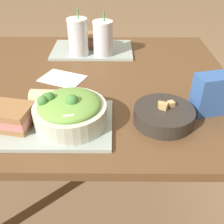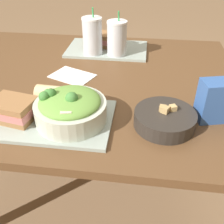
{
  "view_description": "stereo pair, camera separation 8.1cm",
  "coord_description": "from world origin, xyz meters",
  "px_view_note": "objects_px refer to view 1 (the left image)",
  "views": [
    {
      "loc": [
        0.2,
        -0.96,
        1.24
      ],
      "look_at": [
        0.19,
        -0.3,
        0.78
      ],
      "focal_mm": 42.0,
      "sensor_mm": 36.0,
      "label": 1
    },
    {
      "loc": [
        0.28,
        -0.96,
        1.24
      ],
      "look_at": [
        0.19,
        -0.3,
        0.78
      ],
      "focal_mm": 42.0,
      "sensor_mm": 36.0,
      "label": 2
    }
  ],
  "objects_px": {
    "drink_cup_red": "(103,39)",
    "sandwich_far": "(85,40)",
    "baguette_near": "(55,98)",
    "soup_bowl": "(164,115)",
    "napkin_folded": "(62,79)",
    "sandwich_near": "(10,116)",
    "drink_cup_dark": "(78,38)",
    "chip_bag": "(212,94)",
    "salad_bowl": "(70,111)"
  },
  "relations": [
    {
      "from": "baguette_near",
      "to": "drink_cup_red",
      "type": "xyz_separation_m",
      "value": [
        0.15,
        0.45,
        0.04
      ]
    },
    {
      "from": "sandwich_near",
      "to": "napkin_folded",
      "type": "relative_size",
      "value": 0.74
    },
    {
      "from": "drink_cup_dark",
      "to": "chip_bag",
      "type": "distance_m",
      "value": 0.67
    },
    {
      "from": "chip_bag",
      "to": "sandwich_far",
      "type": "bearing_deg",
      "value": 114.92
    },
    {
      "from": "soup_bowl",
      "to": "drink_cup_red",
      "type": "xyz_separation_m",
      "value": [
        -0.21,
        0.52,
        0.06
      ]
    },
    {
      "from": "drink_cup_red",
      "to": "chip_bag",
      "type": "relative_size",
      "value": 1.48
    },
    {
      "from": "chip_bag",
      "to": "napkin_folded",
      "type": "relative_size",
      "value": 0.66
    },
    {
      "from": "baguette_near",
      "to": "sandwich_far",
      "type": "relative_size",
      "value": 1.02
    },
    {
      "from": "soup_bowl",
      "to": "drink_cup_red",
      "type": "bearing_deg",
      "value": 111.95
    },
    {
      "from": "salad_bowl",
      "to": "napkin_folded",
      "type": "bearing_deg",
      "value": 104.28
    },
    {
      "from": "drink_cup_dark",
      "to": "drink_cup_red",
      "type": "relative_size",
      "value": 1.06
    },
    {
      "from": "soup_bowl",
      "to": "baguette_near",
      "type": "distance_m",
      "value": 0.36
    },
    {
      "from": "sandwich_near",
      "to": "baguette_near",
      "type": "bearing_deg",
      "value": 52.92
    },
    {
      "from": "salad_bowl",
      "to": "baguette_near",
      "type": "xyz_separation_m",
      "value": [
        -0.06,
        0.1,
        -0.02
      ]
    },
    {
      "from": "soup_bowl",
      "to": "napkin_folded",
      "type": "height_order",
      "value": "soup_bowl"
    },
    {
      "from": "soup_bowl",
      "to": "drink_cup_red",
      "type": "relative_size",
      "value": 0.94
    },
    {
      "from": "sandwich_near",
      "to": "drink_cup_red",
      "type": "bearing_deg",
      "value": 75.16
    },
    {
      "from": "soup_bowl",
      "to": "baguette_near",
      "type": "height_order",
      "value": "baguette_near"
    },
    {
      "from": "sandwich_far",
      "to": "drink_cup_dark",
      "type": "bearing_deg",
      "value": -82.24
    },
    {
      "from": "drink_cup_red",
      "to": "salad_bowl",
      "type": "bearing_deg",
      "value": -98.51
    },
    {
      "from": "salad_bowl",
      "to": "baguette_near",
      "type": "distance_m",
      "value": 0.12
    },
    {
      "from": "soup_bowl",
      "to": "sandwich_near",
      "type": "relative_size",
      "value": 1.25
    },
    {
      "from": "baguette_near",
      "to": "drink_cup_red",
      "type": "height_order",
      "value": "drink_cup_red"
    },
    {
      "from": "sandwich_near",
      "to": "napkin_folded",
      "type": "xyz_separation_m",
      "value": [
        0.1,
        0.32,
        -0.04
      ]
    },
    {
      "from": "sandwich_far",
      "to": "napkin_folded",
      "type": "height_order",
      "value": "sandwich_far"
    },
    {
      "from": "salad_bowl",
      "to": "soup_bowl",
      "type": "height_order",
      "value": "salad_bowl"
    },
    {
      "from": "sandwich_near",
      "to": "salad_bowl",
      "type": "bearing_deg",
      "value": 13.79
    },
    {
      "from": "drink_cup_dark",
      "to": "drink_cup_red",
      "type": "height_order",
      "value": "drink_cup_dark"
    },
    {
      "from": "soup_bowl",
      "to": "drink_cup_red",
      "type": "height_order",
      "value": "drink_cup_red"
    },
    {
      "from": "sandwich_near",
      "to": "drink_cup_dark",
      "type": "bearing_deg",
      "value": 85.65
    },
    {
      "from": "baguette_near",
      "to": "napkin_folded",
      "type": "bearing_deg",
      "value": 7.48
    },
    {
      "from": "drink_cup_red",
      "to": "sandwich_far",
      "type": "bearing_deg",
      "value": 130.11
    },
    {
      "from": "salad_bowl",
      "to": "soup_bowl",
      "type": "distance_m",
      "value": 0.29
    },
    {
      "from": "baguette_near",
      "to": "drink_cup_dark",
      "type": "relative_size",
      "value": 0.78
    },
    {
      "from": "drink_cup_red",
      "to": "baguette_near",
      "type": "bearing_deg",
      "value": -107.97
    },
    {
      "from": "salad_bowl",
      "to": "sandwich_far",
      "type": "xyz_separation_m",
      "value": [
        -0.01,
        0.66,
        -0.01
      ]
    },
    {
      "from": "baguette_near",
      "to": "napkin_folded",
      "type": "distance_m",
      "value": 0.22
    },
    {
      "from": "baguette_near",
      "to": "sandwich_near",
      "type": "bearing_deg",
      "value": 135.86
    },
    {
      "from": "salad_bowl",
      "to": "sandwich_far",
      "type": "distance_m",
      "value": 0.66
    },
    {
      "from": "sandwich_near",
      "to": "napkin_folded",
      "type": "distance_m",
      "value": 0.34
    },
    {
      "from": "sandwich_far",
      "to": "drink_cup_red",
      "type": "bearing_deg",
      "value": -32.43
    },
    {
      "from": "drink_cup_dark",
      "to": "drink_cup_red",
      "type": "distance_m",
      "value": 0.12
    },
    {
      "from": "salad_bowl",
      "to": "sandwich_near",
      "type": "relative_size",
      "value": 1.45
    },
    {
      "from": "sandwich_near",
      "to": "sandwich_far",
      "type": "bearing_deg",
      "value": 86.51
    },
    {
      "from": "drink_cup_dark",
      "to": "drink_cup_red",
      "type": "bearing_deg",
      "value": -0.0
    },
    {
      "from": "sandwich_far",
      "to": "chip_bag",
      "type": "distance_m",
      "value": 0.74
    },
    {
      "from": "baguette_near",
      "to": "sandwich_far",
      "type": "xyz_separation_m",
      "value": [
        0.05,
        0.56,
        0.0
      ]
    },
    {
      "from": "soup_bowl",
      "to": "napkin_folded",
      "type": "distance_m",
      "value": 0.47
    },
    {
      "from": "soup_bowl",
      "to": "baguette_near",
      "type": "bearing_deg",
      "value": 168.72
    },
    {
      "from": "drink_cup_red",
      "to": "drink_cup_dark",
      "type": "bearing_deg",
      "value": 180.0
    }
  ]
}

